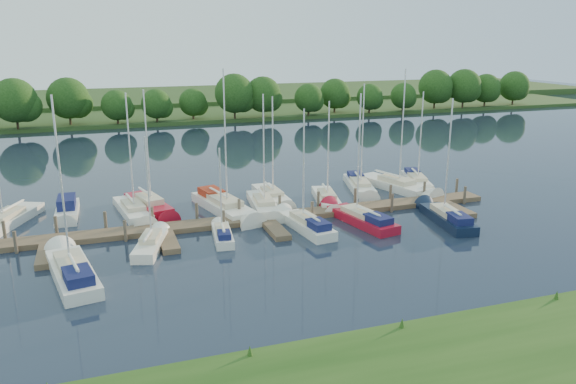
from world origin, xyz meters
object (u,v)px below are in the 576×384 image
object	(u,v)px
sailboat_n_0	(6,222)
sailboat_n_5	(264,206)
motorboat	(67,211)
sailboat_s_2	(222,235)
dock	(267,221)

from	to	relation	value
sailboat_n_0	sailboat_n_5	xyz separation A→B (m)	(20.31, -2.33, -0.01)
sailboat_n_0	motorboat	distance (m)	4.63
motorboat	sailboat_s_2	bearing A→B (deg)	139.43
sailboat_n_0	sailboat_n_5	distance (m)	20.44
dock	sailboat_n_0	distance (m)	20.36
dock	motorboat	world-z (taller)	motorboat
sailboat_n_0	sailboat_s_2	distance (m)	17.51
motorboat	sailboat_n_5	world-z (taller)	sailboat_n_5
dock	sailboat_s_2	size ratio (longest dim) A/B	5.70
sailboat_n_0	dock	bearing A→B (deg)	-173.66
dock	motorboat	bearing A→B (deg)	154.31
dock	motorboat	distance (m)	16.64
motorboat	sailboat_n_5	xyz separation A→B (m)	(15.85, -3.56, -0.12)
sailboat_n_5	sailboat_s_2	size ratio (longest dim) A/B	1.45
motorboat	sailboat_n_5	distance (m)	16.24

